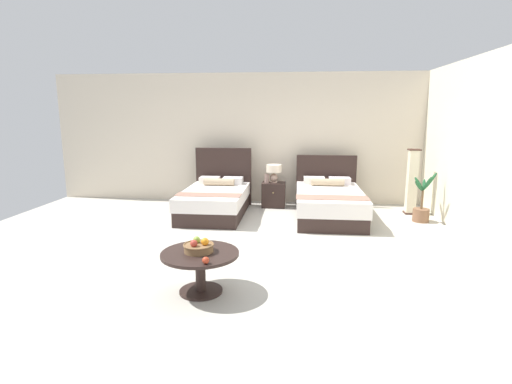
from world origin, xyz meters
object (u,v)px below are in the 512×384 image
Objects in this scene: nightstand at (274,195)px; coffee_table at (200,262)px; loose_apple at (206,260)px; fruit_bowl at (199,247)px; table_lamp at (274,171)px; bed_near_window at (216,200)px; potted_palm at (422,208)px; floor_lamp_corner at (412,182)px; vase at (267,178)px; bed_near_corner at (329,202)px.

coffee_table is at bearing -97.59° from nightstand.
coffee_table is 0.40m from loose_apple.
fruit_bowl is at bearing 114.59° from loose_apple.
bed_near_window is at bearing -144.03° from table_lamp.
loose_apple is at bearing -65.41° from fruit_bowl.
bed_near_window reaches higher than potted_palm.
floor_lamp_corner reaches higher than table_lamp.
table_lamp is 4.70m from loose_apple.
potted_palm is (2.98, -0.90, -0.37)m from vase.
bed_near_window reaches higher than nightstand.
nightstand is at bearing 161.57° from potted_palm.
bed_near_corner is (2.25, -0.01, 0.00)m from bed_near_window.
potted_palm is (0.04, -0.60, -0.40)m from floor_lamp_corner.
bed_near_corner is 4.12× the size of nightstand.
vase is at bearing -158.23° from table_lamp.
potted_palm reaches higher than table_lamp.
potted_palm reaches higher than vase.
loose_apple is (-0.43, -4.66, 0.25)m from nightstand.
bed_near_window is 3.96m from potted_palm.
loose_apple is at bearing -131.32° from potted_palm.
table_lamp is at bearing 90.00° from nightstand.
bed_near_window is 2.15× the size of potted_palm.
loose_apple is at bearing -126.76° from floor_lamp_corner.
bed_near_window is 2.25m from bed_near_corner.
bed_near_window is 5.89× the size of fruit_bowl.
coffee_table is at bearing 113.29° from loose_apple.
potted_palm is at bearing -86.21° from floor_lamp_corner.
nightstand is 2.84m from floor_lamp_corner.
potted_palm is (3.42, 3.36, -0.28)m from fruit_bowl.
bed_near_corner is at bearing -36.34° from table_lamp.
floor_lamp_corner is 0.72m from potted_palm.
bed_near_corner is 3.90m from fruit_bowl.
fruit_bowl is 0.36× the size of potted_palm.
bed_near_corner reaches higher than nightstand.
floor_lamp_corner is at bearing 15.56° from bed_near_corner.
loose_apple is 4.95m from potted_palm.
bed_near_window is 26.75× the size of loose_apple.
loose_apple is at bearing -93.47° from vase.
fruit_bowl is at bearing -135.53° from potted_palm.
bed_near_window is 0.93× the size of bed_near_corner.
nightstand is 0.52m from table_lamp.
vase is 2.96m from floor_lamp_corner.
vase is at bearing 148.96° from bed_near_corner.
table_lamp is at bearing 82.45° from coffee_table.
potted_palm is (3.26, 3.71, -0.26)m from loose_apple.
bed_near_window is at bearing -144.71° from nightstand.
bed_near_corner is at bearing 63.91° from fruit_bowl.
nightstand is 2.99m from potted_palm.
bed_near_window is 10.82× the size of vase.
coffee_table is 0.18m from fruit_bowl.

